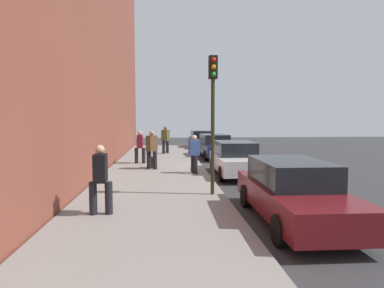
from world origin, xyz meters
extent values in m
plane|color=#333335|center=(0.00, 0.00, 0.00)|extent=(56.00, 56.00, 0.00)
cube|color=gray|center=(0.00, -3.30, 0.07)|extent=(28.00, 4.60, 0.15)
cube|color=brown|center=(0.00, -6.05, 7.50)|extent=(32.00, 0.80, 15.00)
cube|color=gold|center=(0.00, 3.20, 0.00)|extent=(28.00, 0.14, 0.01)
cylinder|color=black|center=(-10.63, 1.00, 0.32)|extent=(0.64, 0.23, 0.64)
cylinder|color=black|center=(-10.60, -0.68, 0.32)|extent=(0.64, 0.23, 0.64)
cylinder|color=black|center=(-13.56, 0.95, 0.32)|extent=(0.64, 0.23, 0.64)
cylinder|color=black|center=(-13.53, -0.73, 0.32)|extent=(0.64, 0.23, 0.64)
cube|color=#383A3D|center=(-12.08, 0.13, 0.59)|extent=(4.75, 1.88, 0.64)
cube|color=black|center=(-12.32, 0.13, 1.21)|extent=(2.48, 1.64, 0.60)
cylinder|color=black|center=(-4.26, 1.21, 0.32)|extent=(0.65, 0.25, 0.64)
cylinder|color=black|center=(-4.20, -0.47, 0.32)|extent=(0.65, 0.25, 0.64)
cylinder|color=black|center=(-7.21, 1.10, 0.32)|extent=(0.65, 0.25, 0.64)
cylinder|color=black|center=(-7.14, -0.58, 0.32)|extent=(0.65, 0.25, 0.64)
cube|color=navy|center=(-5.70, 0.31, 0.59)|extent=(4.82, 1.99, 0.64)
cube|color=black|center=(-5.94, 0.31, 1.21)|extent=(2.53, 1.70, 0.60)
cylinder|color=black|center=(2.33, 1.07, 0.32)|extent=(0.64, 0.23, 0.64)
cylinder|color=black|center=(2.32, -0.61, 0.32)|extent=(0.64, 0.23, 0.64)
cylinder|color=black|center=(-0.34, 1.09, 0.32)|extent=(0.64, 0.23, 0.64)
cylinder|color=black|center=(-0.36, -0.59, 0.32)|extent=(0.64, 0.23, 0.64)
cube|color=white|center=(0.99, 0.24, 0.59)|extent=(4.34, 1.85, 0.64)
cube|color=black|center=(0.77, 0.24, 1.21)|extent=(2.26, 1.62, 0.60)
cylinder|color=black|center=(9.06, 1.09, 0.32)|extent=(0.64, 0.23, 0.64)
cylinder|color=black|center=(9.04, -0.59, 0.32)|extent=(0.64, 0.23, 0.64)
cylinder|color=black|center=(6.10, 1.13, 0.32)|extent=(0.64, 0.23, 0.64)
cylinder|color=black|center=(6.08, -0.55, 0.32)|extent=(0.64, 0.23, 0.64)
cube|color=maroon|center=(7.57, 0.27, 0.59)|extent=(4.80, 1.86, 0.64)
cube|color=black|center=(7.33, 0.27, 1.21)|extent=(2.51, 1.63, 0.60)
cylinder|color=black|center=(-7.08, -3.01, 0.59)|extent=(0.20, 0.20, 0.87)
cylinder|color=black|center=(-7.39, -2.75, 0.59)|extent=(0.20, 0.20, 0.87)
cube|color=brown|center=(-7.24, -2.88, 1.39)|extent=(0.56, 0.59, 0.74)
sphere|color=brown|center=(-7.24, -2.88, 1.88)|extent=(0.24, 0.24, 0.24)
cylinder|color=black|center=(1.17, -1.58, 0.54)|extent=(0.18, 0.18, 0.79)
cylinder|color=black|center=(0.81, -1.66, 0.54)|extent=(0.18, 0.18, 0.79)
cube|color=#335193|center=(0.99, -1.62, 1.27)|extent=(0.37, 0.50, 0.67)
sphere|color=beige|center=(0.99, -1.62, 1.72)|extent=(0.22, 0.22, 0.22)
cylinder|color=black|center=(7.02, -4.30, 0.56)|extent=(0.19, 0.19, 0.82)
cylinder|color=black|center=(7.03, -4.69, 0.56)|extent=(0.19, 0.19, 0.82)
cube|color=black|center=(7.03, -4.50, 1.32)|extent=(0.48, 0.31, 0.70)
sphere|color=#D8AD8C|center=(7.03, -4.50, 1.79)|extent=(0.23, 0.23, 0.23)
cylinder|color=black|center=(-0.50, -3.68, 0.58)|extent=(0.20, 0.20, 0.86)
cylinder|color=black|center=(-0.24, -3.38, 0.58)|extent=(0.20, 0.20, 0.86)
cube|color=brown|center=(-0.37, -3.53, 1.37)|extent=(0.58, 0.56, 0.73)
sphere|color=tan|center=(-0.37, -3.53, 1.86)|extent=(0.24, 0.24, 0.24)
cylinder|color=black|center=(-2.38, -4.43, 0.56)|extent=(0.19, 0.19, 0.82)
cylinder|color=black|center=(-2.38, -4.05, 0.56)|extent=(0.19, 0.19, 0.82)
cube|color=maroon|center=(-2.38, -4.24, 1.32)|extent=(0.48, 0.30, 0.70)
sphere|color=#D8AD8C|center=(-2.38, -4.24, 1.78)|extent=(0.23, 0.23, 0.23)
cylinder|color=#2D2D19|center=(5.07, -1.39, 1.97)|extent=(0.12, 0.12, 3.63)
cube|color=black|center=(5.07, -1.39, 4.13)|extent=(0.26, 0.26, 0.70)
sphere|color=red|center=(5.22, -1.39, 4.34)|extent=(0.14, 0.14, 0.14)
sphere|color=orange|center=(5.22, -1.39, 4.12)|extent=(0.14, 0.14, 0.14)
sphere|color=green|center=(5.22, -1.39, 3.90)|extent=(0.14, 0.14, 0.14)
cube|color=#471E19|center=(-0.74, -3.59, 0.42)|extent=(0.34, 0.22, 0.53)
cylinder|color=#4C4C4C|center=(-0.74, -3.59, 0.86)|extent=(0.03, 0.03, 0.36)
camera|label=1|loc=(15.33, -2.86, 2.57)|focal=30.88mm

